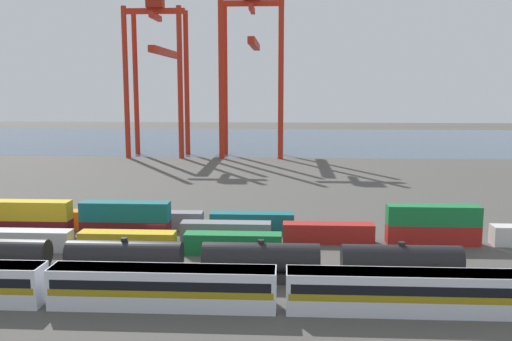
% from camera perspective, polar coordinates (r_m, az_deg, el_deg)
% --- Properties ---
extents(ground_plane, '(420.00, 420.00, 0.00)m').
position_cam_1_polar(ground_plane, '(115.14, -5.51, -1.74)').
color(ground_plane, '#4C4944').
extents(harbour_water, '(400.00, 110.00, 0.01)m').
position_cam_1_polar(harbour_water, '(217.57, -1.42, 3.19)').
color(harbour_water, '#384C60').
rests_on(harbour_water, ground_plane).
extents(passenger_train, '(65.74, 3.14, 3.90)m').
position_cam_1_polar(passenger_train, '(53.83, -9.56, -11.60)').
color(passenger_train, silver).
rests_on(passenger_train, ground_plane).
extents(freight_tank_row, '(71.68, 3.05, 4.51)m').
position_cam_1_polar(freight_tank_row, '(62.42, -13.35, -8.84)').
color(freight_tank_row, '#232326').
rests_on(freight_tank_row, ground_plane).
extents(shipping_container_1, '(12.10, 2.44, 2.60)m').
position_cam_1_polar(shipping_container_1, '(76.89, -22.74, -6.63)').
color(shipping_container_1, silver).
rests_on(shipping_container_1, ground_plane).
extents(shipping_container_2, '(12.10, 2.44, 2.60)m').
position_cam_1_polar(shipping_container_2, '(72.14, -13.08, -7.15)').
color(shipping_container_2, gold).
rests_on(shipping_container_2, ground_plane).
extents(shipping_container_3, '(12.10, 2.44, 2.60)m').
position_cam_1_polar(shipping_container_3, '(69.65, -2.38, -7.50)').
color(shipping_container_3, '#197538').
rests_on(shipping_container_3, ground_plane).
extents(shipping_container_6, '(12.10, 2.44, 2.60)m').
position_cam_1_polar(shipping_container_6, '(82.82, -22.43, -5.54)').
color(shipping_container_6, maroon).
rests_on(shipping_container_6, ground_plane).
extents(shipping_container_7, '(12.10, 2.44, 2.60)m').
position_cam_1_polar(shipping_container_7, '(82.25, -22.54, -3.79)').
color(shipping_container_7, gold).
rests_on(shipping_container_7, shipping_container_6).
extents(shipping_container_8, '(12.10, 2.44, 2.60)m').
position_cam_1_polar(shipping_container_8, '(77.93, -13.24, -5.98)').
color(shipping_container_8, maroon).
rests_on(shipping_container_8, ground_plane).
extents(shipping_container_9, '(12.10, 2.44, 2.60)m').
position_cam_1_polar(shipping_container_9, '(77.33, -13.31, -4.11)').
color(shipping_container_9, '#146066').
rests_on(shipping_container_9, shipping_container_8).
extents(shipping_container_10, '(12.10, 2.44, 2.60)m').
position_cam_1_polar(shipping_container_10, '(75.27, -3.10, -6.27)').
color(shipping_container_10, slate).
rests_on(shipping_container_10, ground_plane).
extents(shipping_container_11, '(12.10, 2.44, 2.60)m').
position_cam_1_polar(shipping_container_11, '(75.06, 7.44, -6.38)').
color(shipping_container_11, '#AD211C').
rests_on(shipping_container_11, ground_plane).
extents(shipping_container_12, '(12.10, 2.44, 2.60)m').
position_cam_1_polar(shipping_container_12, '(77.33, 17.70, -6.27)').
color(shipping_container_12, '#AD211C').
rests_on(shipping_container_12, ground_plane).
extents(shipping_container_13, '(12.10, 2.44, 2.60)m').
position_cam_1_polar(shipping_container_13, '(76.72, 17.78, -4.40)').
color(shipping_container_13, '#197538').
rests_on(shipping_container_13, shipping_container_12).
extents(shipping_container_16, '(12.10, 2.44, 2.60)m').
position_cam_1_polar(shipping_container_16, '(86.26, -18.33, -4.77)').
color(shipping_container_16, orange).
rests_on(shipping_container_16, ground_plane).
extents(shipping_container_17, '(12.10, 2.44, 2.60)m').
position_cam_1_polar(shipping_container_17, '(82.37, -9.68, -5.08)').
color(shipping_container_17, slate).
rests_on(shipping_container_17, ground_plane).
extents(shipping_container_18, '(12.10, 2.44, 2.60)m').
position_cam_1_polar(shipping_container_18, '(80.51, -0.40, -5.27)').
color(shipping_container_18, '#146066').
rests_on(shipping_container_18, ground_plane).
extents(gantry_crane_west, '(17.32, 41.15, 46.30)m').
position_cam_1_polar(gantry_crane_west, '(171.84, -9.91, 10.88)').
color(gantry_crane_west, red).
rests_on(gantry_crane_west, ground_plane).
extents(gantry_crane_central, '(18.57, 33.40, 48.28)m').
position_cam_1_polar(gantry_crane_central, '(166.59, -0.37, 11.47)').
color(gantry_crane_central, red).
rests_on(gantry_crane_central, ground_plane).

